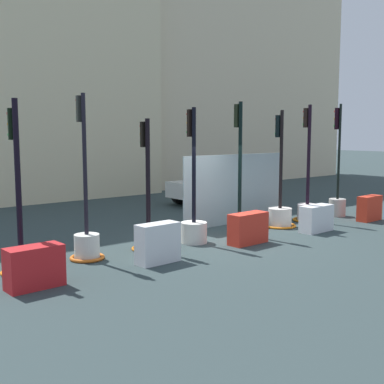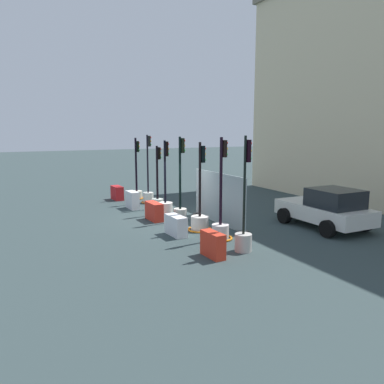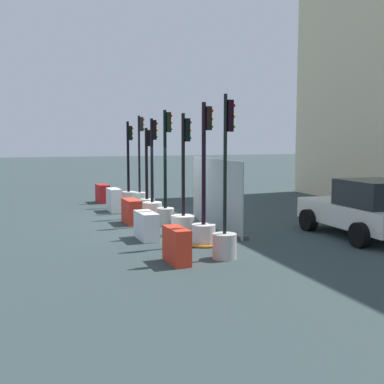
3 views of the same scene
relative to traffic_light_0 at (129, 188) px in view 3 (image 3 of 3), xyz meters
The scene contains 16 objects.
ground_plane 5.48m from the traffic_light_0, ahead, with size 120.00×120.00×0.00m, color #303F40.
traffic_light_0 is the anchor object (origin of this frame).
traffic_light_1 1.56m from the traffic_light_0, ahead, with size 0.79×0.79×3.72m.
traffic_light_2 3.17m from the traffic_light_0, ahead, with size 0.85×0.85×3.19m.
traffic_light_3 4.50m from the traffic_light_0, ahead, with size 0.68×0.68×3.50m.
traffic_light_4 6.17m from the traffic_light_0, ahead, with size 0.56×0.56×3.70m.
traffic_light_5 7.93m from the traffic_light_0, ahead, with size 0.99×0.99×3.52m.
traffic_light_6 9.37m from the traffic_light_0, ahead, with size 0.91×0.91×3.73m.
traffic_light_7 10.94m from the traffic_light_0, ahead, with size 0.57×0.57×3.81m.
construction_barrier_0 1.16m from the traffic_light_0, 97.76° to the right, with size 1.05×0.51×0.79m.
construction_barrier_1 2.86m from the traffic_light_0, 22.93° to the right, with size 1.00×0.46×0.88m.
construction_barrier_2 5.62m from the traffic_light_0, 10.60° to the right, with size 1.14×0.48×0.80m.
construction_barrier_3 8.27m from the traffic_light_0, ahead, with size 1.12×0.50×0.77m.
construction_barrier_4 11.05m from the traffic_light_0, ahead, with size 0.99×0.41×0.81m.
car_white_van 11.03m from the traffic_light_0, 25.82° to the left, with size 3.97×2.29×1.67m.
site_fence_panel 7.36m from the traffic_light_0, ahead, with size 4.10×0.50×2.18m.
Camera 3 is at (16.00, -4.19, 2.82)m, focal length 46.21 mm.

